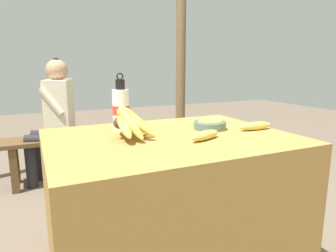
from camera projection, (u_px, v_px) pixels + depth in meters
The scene contains 10 objects.
market_counter at pixel (171, 202), 1.56m from camera, with size 1.19×0.89×0.71m.
banana_bunch_ripe at pixel (129, 121), 1.43m from camera, with size 0.21×0.32×0.18m.
serving_bowl at pixel (210, 124), 1.65m from camera, with size 0.18×0.18×0.05m.
water_bottle at pixel (121, 108), 1.61m from camera, with size 0.09×0.09×0.31m.
loose_banana_front at pixel (205, 135), 1.40m from camera, with size 0.20×0.11×0.05m.
loose_banana_side at pixel (255, 126), 1.62m from camera, with size 0.21×0.05×0.05m.
wooden_bench at pixel (85, 142), 2.82m from camera, with size 1.41×0.32×0.42m.
seated_vendor at pixel (55, 113), 2.64m from camera, with size 0.46×0.43×1.12m.
banana_bunch_green at pixel (128, 124), 2.97m from camera, with size 0.19×0.30×0.15m.
support_post_far at pixel (181, 36), 3.30m from camera, with size 0.11×0.11×2.76m.
Camera 1 is at (-0.62, -1.31, 1.06)m, focal length 32.00 mm.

